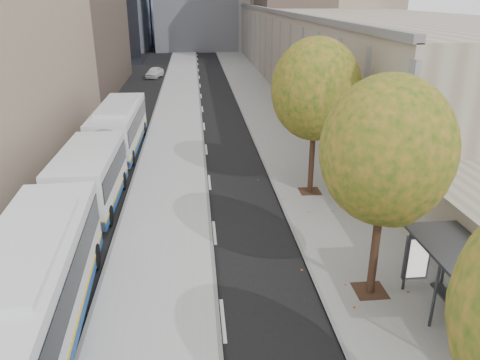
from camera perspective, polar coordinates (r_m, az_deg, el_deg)
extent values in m
cube|color=#AAAAAA|center=(36.69, -7.87, 6.11)|extent=(4.25, 150.00, 0.15)
cube|color=gray|center=(37.23, 4.60, 6.42)|extent=(4.75, 150.00, 0.08)
cube|color=gray|center=(67.01, 10.28, 16.39)|extent=(18.00, 92.00, 8.00)
cube|color=#383A3F|center=(15.55, 25.66, -8.39)|extent=(1.90, 4.40, 0.10)
cylinder|color=#383A3F|center=(14.50, 26.37, -16.91)|extent=(0.10, 0.10, 2.40)
cube|color=silver|center=(16.52, 27.15, -11.83)|extent=(0.04, 4.00, 2.10)
cylinder|color=black|center=(16.69, 16.10, -8.27)|extent=(0.28, 0.28, 3.24)
sphere|color=#164D0F|center=(15.28, 17.47, 3.42)|extent=(4.20, 4.20, 4.20)
cylinder|color=black|center=(24.47, 8.72, 2.27)|extent=(0.28, 0.28, 3.38)
sphere|color=#164D0F|center=(23.51, 9.23, 10.84)|extent=(4.40, 4.40, 4.40)
cube|color=silver|center=(28.71, -15.68, 3.98)|extent=(2.71, 17.51, 2.91)
cube|color=black|center=(28.56, -15.78, 5.00)|extent=(2.76, 16.81, 1.01)
cube|color=#10784E|center=(20.87, -19.34, -4.20)|extent=(1.85, 0.08, 1.13)
imported|color=silver|center=(61.49, -10.39, 12.78)|extent=(2.42, 4.09, 1.31)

